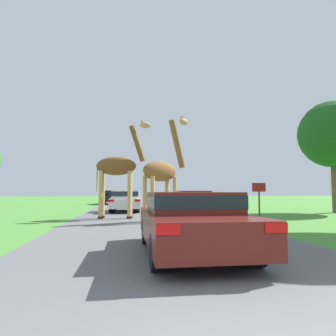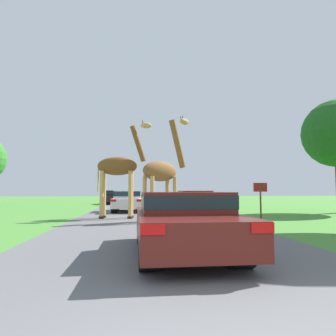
{
  "view_description": "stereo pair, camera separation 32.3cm",
  "coord_description": "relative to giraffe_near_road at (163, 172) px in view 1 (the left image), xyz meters",
  "views": [
    {
      "loc": [
        -1.08,
        -1.63,
        1.35
      ],
      "look_at": [
        0.76,
        11.71,
        2.39
      ],
      "focal_mm": 32.0,
      "sensor_mm": 36.0,
      "label": 1
    },
    {
      "loc": [
        -0.76,
        -1.67,
        1.35
      ],
      "look_at": [
        0.76,
        11.71,
        2.39
      ],
      "focal_mm": 32.0,
      "sensor_mm": 36.0,
      "label": 2
    }
  ],
  "objects": [
    {
      "name": "road",
      "position": [
        -0.54,
        18.19,
        -2.23
      ],
      "size": [
        7.29,
        120.0,
        0.0
      ],
      "color": "#5B5B5E",
      "rests_on": "ground"
    },
    {
      "name": "giraffe_near_road",
      "position": [
        0.0,
        0.0,
        0.0
      ],
      "size": [
        2.51,
        1.95,
        5.06
      ],
      "rotation": [
        0.0,
        0.0,
        -0.96
      ],
      "color": "tan",
      "rests_on": "ground"
    },
    {
      "name": "giraffe_companion",
      "position": [
        -2.04,
        1.79,
        0.19
      ],
      "size": [
        2.76,
        0.97,
        5.02
      ],
      "rotation": [
        0.0,
        0.0,
        -1.67
      ],
      "color": "tan",
      "rests_on": "ground"
    },
    {
      "name": "car_lead_maroon",
      "position": [
        -0.22,
        -6.95,
        -1.51
      ],
      "size": [
        1.99,
        4.48,
        1.33
      ],
      "color": "#561914",
      "rests_on": "ground"
    },
    {
      "name": "car_queue_right",
      "position": [
        2.16,
        3.37,
        -1.51
      ],
      "size": [
        1.9,
        4.18,
        1.37
      ],
      "color": "maroon",
      "rests_on": "ground"
    },
    {
      "name": "car_queue_left",
      "position": [
        -3.21,
        18.29,
        -1.48
      ],
      "size": [
        1.99,
        4.19,
        1.41
      ],
      "color": "black",
      "rests_on": "ground"
    },
    {
      "name": "car_far_ahead",
      "position": [
        -1.74,
        6.71,
        -1.47
      ],
      "size": [
        1.88,
        4.3,
        1.41
      ],
      "color": "silver",
      "rests_on": "ground"
    },
    {
      "name": "car_verge_right",
      "position": [
        2.26,
        10.82,
        -1.5
      ],
      "size": [
        1.83,
        4.19,
        1.34
      ],
      "color": "silver",
      "rests_on": "ground"
    },
    {
      "name": "tree_right_cluster",
      "position": [
        11.42,
        3.82,
        2.73
      ],
      "size": [
        4.26,
        4.26,
        7.12
      ],
      "color": "brown",
      "rests_on": "ground"
    },
    {
      "name": "sign_post",
      "position": [
        4.98,
        0.87,
        -1.0
      ],
      "size": [
        0.7,
        0.08,
        1.76
      ],
      "color": "#4C3823",
      "rests_on": "ground"
    }
  ]
}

